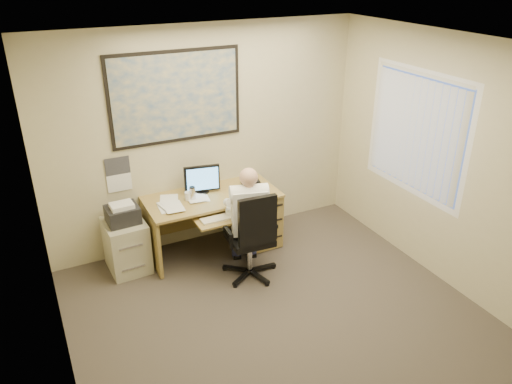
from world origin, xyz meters
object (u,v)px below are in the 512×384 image
filing_cabinet (126,241)px  person (248,223)px  desk (237,212)px  office_chair (252,252)px

filing_cabinet → person: 1.45m
desk → filing_cabinet: size_ratio=1.85×
filing_cabinet → office_chair: (1.24, -0.79, -0.05)m
desk → person: person is taller
filing_cabinet → person: (1.23, -0.71, 0.29)m
desk → filing_cabinet: 1.40m
desk → person: bearing=-103.5°
filing_cabinet → person: person is taller
office_chair → person: person is taller
office_chair → person: bearing=96.2°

